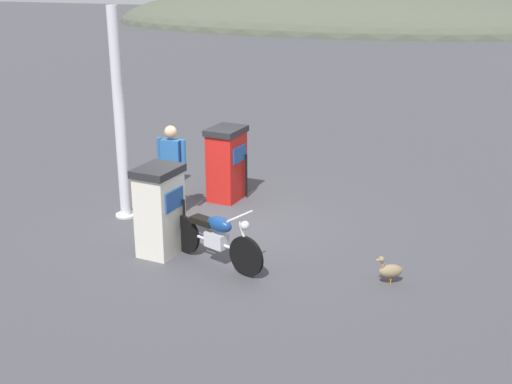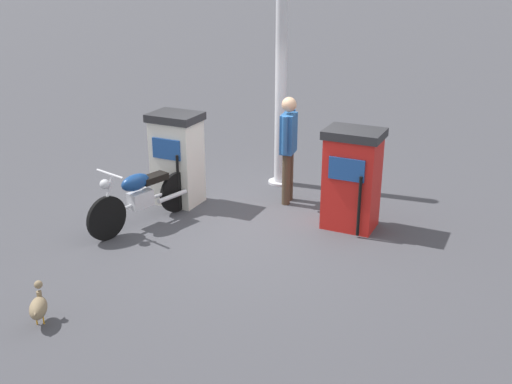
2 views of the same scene
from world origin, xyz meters
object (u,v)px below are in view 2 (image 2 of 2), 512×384
object	(u,v)px
fuel_pump_far	(352,179)
attendant_person	(288,143)
fuel_pump_near	(177,158)
wandering_duck	(38,307)
motorcycle_near_pump	(141,195)
canopy_support_pole	(281,78)

from	to	relation	value
fuel_pump_far	attendant_person	size ratio (longest dim) A/B	0.86
fuel_pump_far	attendant_person	distance (m)	1.33
fuel_pump_near	wandering_duck	xyz separation A→B (m)	(3.70, 0.19, -0.54)
fuel_pump_far	motorcycle_near_pump	xyz separation A→B (m)	(1.01, -2.88, -0.28)
attendant_person	canopy_support_pole	size ratio (longest dim) A/B	0.45
fuel_pump_far	canopy_support_pole	xyz separation A→B (m)	(-1.42, -1.54, 1.10)
motorcycle_near_pump	canopy_support_pole	world-z (taller)	canopy_support_pole
fuel_pump_near	canopy_support_pole	bearing A→B (deg)	138.59
fuel_pump_far	canopy_support_pole	bearing A→B (deg)	-132.73
fuel_pump_near	attendant_person	bearing A→B (deg)	110.54
attendant_person	wandering_duck	world-z (taller)	attendant_person
canopy_support_pole	wandering_duck	bearing A→B (deg)	-11.72
attendant_person	canopy_support_pole	bearing A→B (deg)	-154.14
canopy_support_pole	attendant_person	bearing A→B (deg)	25.86
motorcycle_near_pump	fuel_pump_near	bearing A→B (deg)	175.28
fuel_pump_far	fuel_pump_near	bearing A→B (deg)	-90.00
wandering_duck	canopy_support_pole	xyz separation A→B (m)	(-5.12, 1.06, 1.63)
fuel_pump_near	motorcycle_near_pump	distance (m)	1.05
motorcycle_near_pump	fuel_pump_far	bearing A→B (deg)	109.26
fuel_pump_far	attendant_person	bearing A→B (deg)	-118.21
fuel_pump_near	motorcycle_near_pump	xyz separation A→B (m)	(1.01, -0.08, -0.28)
motorcycle_near_pump	wandering_duck	bearing A→B (deg)	5.90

